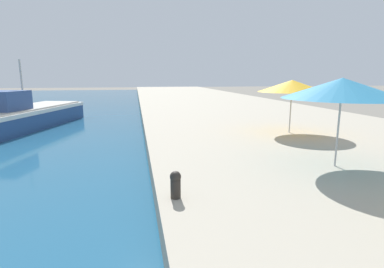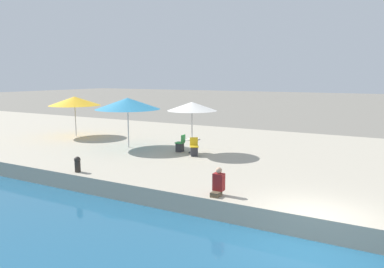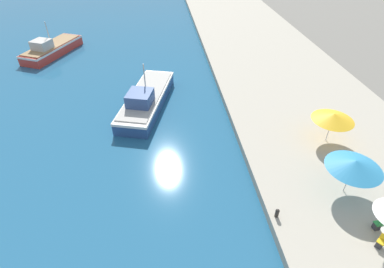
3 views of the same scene
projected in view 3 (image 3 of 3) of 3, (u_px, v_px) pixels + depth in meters
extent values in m
cube|color=#B2A893|center=(263.00, 52.00, 41.51)|extent=(16.00, 90.00, 0.72)
cube|color=navy|center=(147.00, 100.00, 30.42)|extent=(5.96, 11.41, 1.32)
cube|color=silver|center=(146.00, 96.00, 30.10)|extent=(6.05, 11.53, 0.25)
cube|color=#ADA89E|center=(146.00, 94.00, 29.99)|extent=(5.48, 10.50, 0.10)
cube|color=#334C7F|center=(140.00, 98.00, 28.09)|extent=(2.77, 2.91, 1.18)
cylinder|color=#B7B2A8|center=(145.00, 79.00, 29.01)|extent=(0.12, 0.12, 3.16)
cube|color=red|center=(53.00, 50.00, 41.44)|extent=(6.68, 9.90, 1.28)
cube|color=silver|center=(52.00, 46.00, 41.13)|extent=(6.77, 10.01, 0.25)
cube|color=#99754C|center=(51.00, 45.00, 41.02)|extent=(6.14, 9.11, 0.10)
cube|color=#B7B2A8|center=(42.00, 45.00, 39.39)|extent=(2.81, 2.78, 1.15)
cylinder|color=#B7B2A8|center=(48.00, 33.00, 40.07)|extent=(0.12, 0.12, 3.07)
cylinder|color=#B7B7B7|center=(348.00, 179.00, 19.90)|extent=(0.06, 0.06, 2.28)
cone|color=teal|center=(355.00, 164.00, 19.12)|extent=(3.57, 3.57, 0.63)
cylinder|color=#B7B7B7|center=(329.00, 129.00, 24.47)|extent=(0.06, 0.06, 2.19)
cone|color=yellow|center=(333.00, 117.00, 23.73)|extent=(3.32, 3.32, 0.58)
cylinder|color=#333338|center=(384.00, 239.00, 17.55)|extent=(0.44, 0.44, 0.04)
cube|color=#2D2D33|center=(380.00, 244.00, 17.03)|extent=(0.47, 0.47, 0.45)
cube|color=gold|center=(381.00, 242.00, 16.88)|extent=(0.56, 0.56, 0.06)
cube|color=gold|center=(384.00, 237.00, 16.84)|extent=(0.28, 0.36, 0.40)
cube|color=#2D2D33|center=(376.00, 226.00, 18.01)|extent=(0.36, 0.36, 0.45)
cube|color=#2D8E42|center=(378.00, 223.00, 17.86)|extent=(0.43, 0.43, 0.06)
cube|color=#2D8E42|center=(382.00, 224.00, 17.56)|extent=(0.40, 0.09, 0.40)
cylinder|color=#2D2823|center=(277.00, 214.00, 18.73)|extent=(0.24, 0.24, 0.45)
sphere|color=#2D2823|center=(278.00, 211.00, 18.55)|extent=(0.26, 0.26, 0.26)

